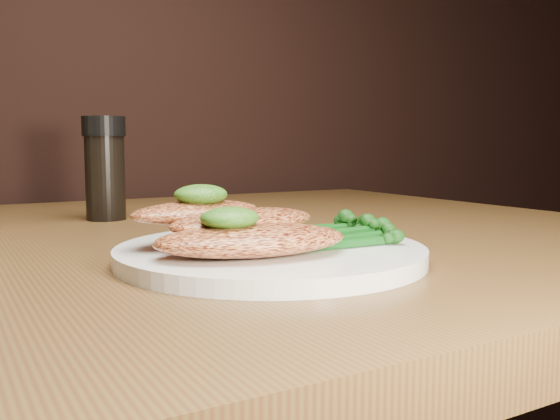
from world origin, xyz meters
TOP-DOWN VIEW (x-y plane):
  - plate at (0.10, 0.87)m, footprint 0.24×0.24m
  - chicken_front at (0.07, 0.84)m, footprint 0.15×0.10m
  - chicken_mid at (0.08, 0.88)m, footprint 0.14×0.09m
  - chicken_back at (0.05, 0.90)m, footprint 0.12×0.07m
  - pesto_front at (0.06, 0.84)m, footprint 0.04×0.04m
  - pesto_back at (0.06, 0.90)m, footprint 0.05×0.05m
  - broccolini_bundle at (0.15, 0.87)m, footprint 0.14×0.12m
  - pepper_grinder at (0.06, 1.19)m, footprint 0.05×0.05m

SIDE VIEW (x-z plane):
  - plate at x=0.10m, z-range 0.75..0.76m
  - broccolini_bundle at x=0.15m, z-range 0.76..0.78m
  - chicken_front at x=0.07m, z-range 0.76..0.78m
  - chicken_mid at x=0.08m, z-range 0.77..0.79m
  - chicken_back at x=0.05m, z-range 0.78..0.80m
  - pesto_front at x=0.06m, z-range 0.78..0.80m
  - pesto_back at x=0.06m, z-range 0.79..0.81m
  - pepper_grinder at x=0.06m, z-range 0.75..0.87m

